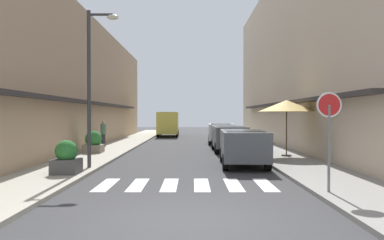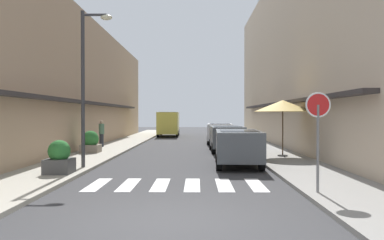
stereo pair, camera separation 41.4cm
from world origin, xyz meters
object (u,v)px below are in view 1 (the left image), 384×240
pedestrian_walking_near (102,133)px  parked_car_far (219,131)px  parked_car_mid (227,136)px  parked_car_near (242,144)px  street_lamp (92,73)px  cafe_umbrella (285,106)px  delivery_van (166,122)px  planter_midblock (92,143)px  planter_corner (64,158)px  round_street_sign (327,116)px

pedestrian_walking_near → parked_car_far: bearing=162.5°
parked_car_mid → parked_car_near: bearing=-90.0°
street_lamp → cafe_umbrella: bearing=25.8°
delivery_van → planter_midblock: 17.57m
planter_corner → planter_midblock: planter_midblock is taller
street_lamp → cafe_umbrella: 9.22m
parked_car_near → planter_corner: parked_car_near is taller
parked_car_near → parked_car_far: same height
parked_car_near → street_lamp: size_ratio=0.71×
delivery_van → round_street_sign: round_street_sign is taller
parked_car_near → delivery_van: bearing=101.5°
cafe_umbrella → planter_midblock: cafe_umbrella is taller
round_street_sign → pedestrian_walking_near: (-9.01, 13.91, -1.10)m
street_lamp → delivery_van: bearing=86.6°
parked_car_near → delivery_van: (-4.43, 21.73, 0.48)m
parked_car_far → delivery_van: bearing=115.2°
parked_car_near → cafe_umbrella: 3.98m
parked_car_mid → cafe_umbrella: 4.47m
cafe_umbrella → planter_midblock: (-9.71, 1.69, -1.88)m
round_street_sign → pedestrian_walking_near: 16.60m
parked_car_mid → cafe_umbrella: cafe_umbrella is taller
planter_corner → round_street_sign: bearing=-21.8°
planter_corner → street_lamp: bearing=70.1°
delivery_van → pedestrian_walking_near: 14.06m
parked_car_mid → cafe_umbrella: bearing=-54.3°
planter_midblock → round_street_sign: bearing=-49.8°
parked_car_mid → cafe_umbrella: size_ratio=1.53×
parked_car_mid → street_lamp: street_lamp is taller
parked_car_far → round_street_sign: (1.41, -18.18, 1.16)m
parked_car_far → planter_corner: (-6.35, -15.08, -0.29)m
cafe_umbrella → planter_corner: 10.53m
cafe_umbrella → planter_corner: size_ratio=2.41×
street_lamp → planter_midblock: 6.60m
street_lamp → planter_midblock: size_ratio=5.15×
delivery_van → street_lamp: size_ratio=0.92×
planter_midblock → pedestrian_walking_near: pedestrian_walking_near is taller
planter_corner → cafe_umbrella: bearing=32.0°
street_lamp → planter_corner: size_ratio=5.23×
parked_car_far → street_lamp: 15.02m
cafe_umbrella → planter_midblock: 10.04m
parked_car_near → pedestrian_walking_near: bearing=133.4°
parked_car_far → planter_midblock: parked_car_far is taller
delivery_van → round_street_sign: size_ratio=2.12×
parked_car_far → round_street_sign: 18.27m
street_lamp → pedestrian_walking_near: bearing=100.9°
parked_car_far → street_lamp: street_lamp is taller
parked_car_near → planter_midblock: parked_car_near is taller
parked_car_far → planter_corner: 16.36m
delivery_van → cafe_umbrella: 20.25m
planter_corner → planter_midblock: size_ratio=0.98×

